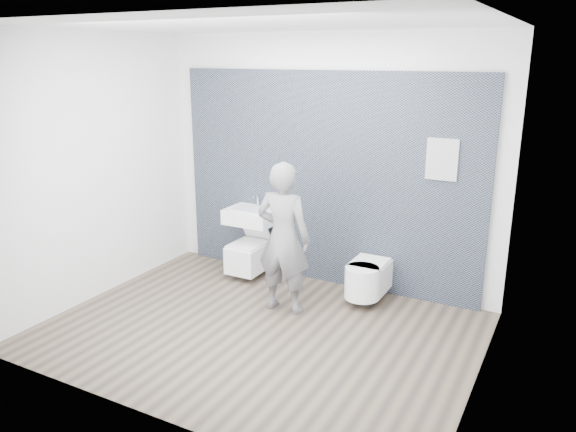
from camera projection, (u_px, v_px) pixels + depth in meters
The scene contains 8 objects.
ground at pixel (259, 331), 5.39m from camera, with size 4.00×4.00×0.00m, color brown.
room_shell at pixel (256, 152), 4.91m from camera, with size 4.00×4.00×4.00m.
tile_wall at pixel (323, 279), 6.64m from camera, with size 3.60×0.06×2.40m, color black.
washbasin at pixel (251, 216), 6.60m from camera, with size 0.57×0.43×0.43m.
toilet_square at pixel (250, 255), 6.68m from camera, with size 0.38×0.54×0.69m.
toilet_rounded at pixel (366, 279), 5.96m from camera, with size 0.38×0.64×0.34m.
info_placard at pixel (431, 303), 6.01m from camera, with size 0.31×0.03×0.42m, color white.
visitor at pixel (284, 238), 5.64m from camera, with size 0.57×0.37×1.56m, color slate.
Camera 1 is at (2.55, -4.16, 2.56)m, focal length 35.00 mm.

